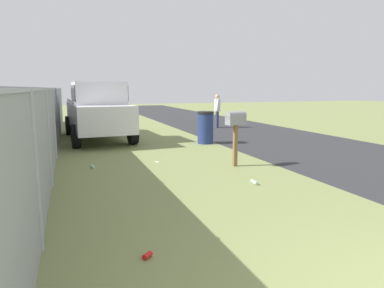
% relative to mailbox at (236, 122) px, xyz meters
% --- Properties ---
extents(road_asphalt, '(60.00, 5.11, 0.01)m').
position_rel_mailbox_xyz_m(road_asphalt, '(-0.24, -3.54, -1.07)').
color(road_asphalt, '#2D2D30').
rests_on(road_asphalt, ground).
extents(mailbox, '(0.30, 0.53, 1.34)m').
position_rel_mailbox_xyz_m(mailbox, '(0.00, 0.00, 0.00)').
color(mailbox, brown).
rests_on(mailbox, ground).
extents(pickup_truck, '(5.27, 2.32, 2.09)m').
position_rel_mailbox_xyz_m(pickup_truck, '(5.59, 2.75, 0.03)').
color(pickup_truck, silver).
rests_on(pickup_truck, ground).
extents(trash_bin, '(0.57, 0.57, 1.10)m').
position_rel_mailbox_xyz_m(trash_bin, '(3.44, -0.62, -0.52)').
color(trash_bin, navy).
rests_on(trash_bin, ground).
extents(pedestrian, '(0.47, 0.30, 1.60)m').
position_rel_mailbox_xyz_m(pedestrian, '(7.58, -2.93, -0.15)').
color(pedestrian, '#2D3351').
rests_on(pedestrian, ground).
extents(fence_section, '(19.19, 0.07, 1.89)m').
position_rel_mailbox_xyz_m(fence_section, '(3.72, 4.13, -0.05)').
color(fence_section, '#9EA3A8').
rests_on(fence_section, ground).
extents(litter_can_midfield_b, '(0.13, 0.13, 0.07)m').
position_rel_mailbox_xyz_m(litter_can_midfield_b, '(-3.73, 3.00, -1.04)').
color(litter_can_midfield_b, red).
rests_on(litter_can_midfield_b, ground).
extents(litter_bottle_midfield_a, '(0.22, 0.09, 0.07)m').
position_rel_mailbox_xyz_m(litter_bottle_midfield_a, '(-1.53, 0.35, -1.03)').
color(litter_bottle_midfield_a, '#B2D8BF').
rests_on(litter_bottle_midfield_a, ground).
extents(litter_bottle_near_hydrant, '(0.23, 0.10, 0.07)m').
position_rel_mailbox_xyz_m(litter_bottle_near_hydrant, '(0.98, 3.27, -1.03)').
color(litter_bottle_near_hydrant, '#B2D8BF').
rests_on(litter_bottle_near_hydrant, ground).
extents(litter_wrapper_by_mailbox, '(0.13, 0.09, 0.01)m').
position_rel_mailbox_xyz_m(litter_wrapper_by_mailbox, '(1.11, 1.68, -1.07)').
color(litter_wrapper_by_mailbox, silver).
rests_on(litter_wrapper_by_mailbox, ground).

